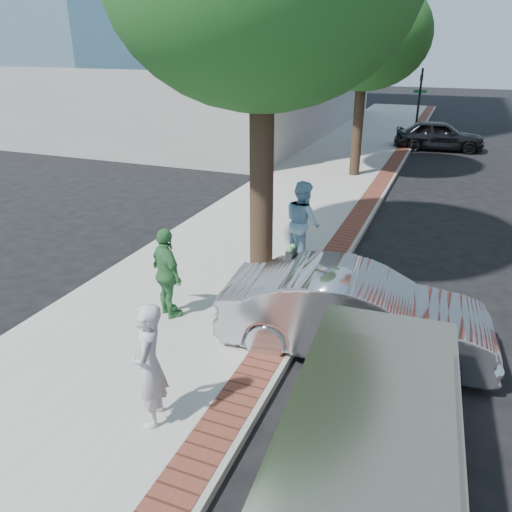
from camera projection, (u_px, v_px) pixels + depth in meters
The scene contains 14 objects.
ground at pixel (254, 321), 9.83m from camera, with size 120.00×120.00×0.00m, color black.
sidewalk at pixel (301, 200), 17.13m from camera, with size 5.00×60.00×0.15m, color #9E9991.
brick_strip at pixel (365, 205), 16.35m from camera, with size 0.60×60.00×0.01m, color brown.
curb at pixel (376, 208), 16.26m from camera, with size 0.10×60.00×0.15m, color gray.
office_base at pixel (196, 94), 32.25m from camera, with size 18.20×22.20×4.00m, color gray.
signal_near at pixel (419, 98), 27.40m from camera, with size 0.70×0.15×3.80m.
tree_far at pixel (365, 35), 18.15m from camera, with size 4.80×4.80×7.14m.
parking_meter at pixel (291, 266), 9.32m from camera, with size 0.12×0.32×1.47m.
person_gray at pixel (149, 366), 6.69m from camera, with size 0.67×0.44×1.83m, color #B5B4B9.
person_officer at pixel (303, 222), 11.79m from camera, with size 0.97×0.75×1.99m, color #96CDE8.
person_green at pixel (167, 274), 9.40m from camera, with size 1.05×0.44×1.79m, color #387D41.
sedan_silver at pixel (354, 313), 8.61m from camera, with size 1.61×4.63×1.52m, color #AFB0B6.
bg_car at pixel (439, 135), 25.21m from camera, with size 1.75×4.36×1.48m, color black.
van at pixel (369, 452), 5.46m from camera, with size 2.01×4.68×1.69m.
Camera 1 is at (3.20, -7.90, 5.05)m, focal length 35.00 mm.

